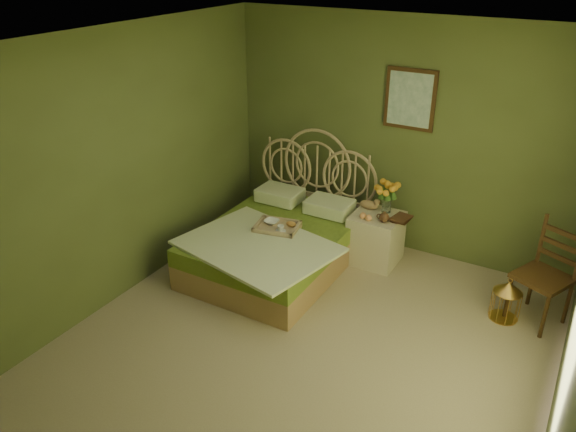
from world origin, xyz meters
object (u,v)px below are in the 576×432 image
Objects in this scene: nightstand at (377,232)px; chair at (546,266)px; bed at (278,242)px; birdcage at (506,301)px.

nightstand reaches higher than chair.
bed is 2.13× the size of chair.
nightstand is (0.89, 0.63, 0.07)m from bed.
chair is (2.62, 0.43, 0.26)m from bed.
bed reaches higher than chair.
chair is at bearing 9.21° from bed.
chair is 0.48m from birdcage.
nightstand reaches higher than birdcage.
chair reaches higher than birdcage.
birdcage is at bearing -117.86° from chair.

